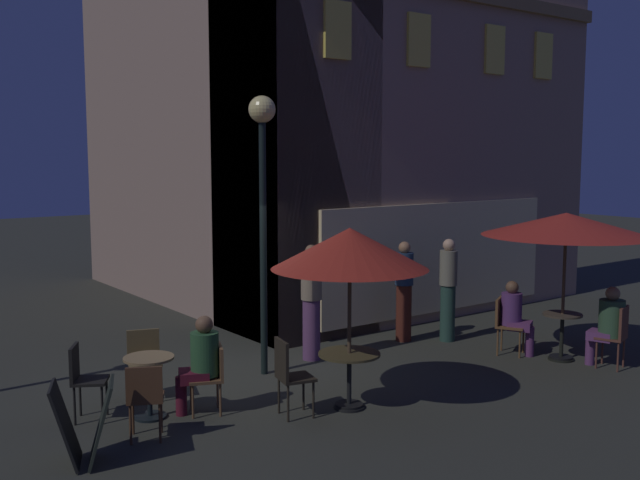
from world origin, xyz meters
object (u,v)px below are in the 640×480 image
object	(u,v)px
patio_umbrella_0	(350,249)
cafe_chair_3	(145,394)
cafe_chair_0	(289,371)
patron_seated_0	(608,321)
cafe_table_1	(562,329)
cafe_chair_5	(144,356)
cafe_chair_6	(83,374)
menu_sandwich_board	(83,423)
cafe_chair_4	(212,372)
cafe_chair_1	(617,332)
patron_standing_5	(448,289)
patron_seated_1	(515,313)
patron_seated_2	(201,358)
cafe_table_2	(149,377)
patron_standing_4	(404,291)
patio_umbrella_1	(566,225)
cafe_table_0	(349,366)
cafe_chair_2	(505,320)
street_lamp_near_corner	(263,165)
patron_standing_3	(311,302)

from	to	relation	value
patio_umbrella_0	cafe_chair_3	size ratio (longest dim) A/B	2.60
cafe_chair_0	patron_seated_0	distance (m)	5.22
cafe_table_1	patio_umbrella_0	distance (m)	4.39
cafe_chair_5	cafe_chair_6	bearing A→B (deg)	-49.98
menu_sandwich_board	cafe_chair_5	xyz separation A→B (m)	(1.39, 1.65, 0.11)
cafe_chair_4	patio_umbrella_0	bearing A→B (deg)	171.60
cafe_chair_1	patron_standing_5	size ratio (longest dim) A/B	0.54
patron_seated_1	patron_seated_2	distance (m)	5.37
cafe_table_2	patio_umbrella_0	distance (m)	2.93
cafe_chair_0	cafe_chair_3	size ratio (longest dim) A/B	1.10
patron_seated_2	patron_standing_4	bearing A→B (deg)	-142.82
cafe_table_1	patio_umbrella_1	size ratio (longest dim) A/B	0.29
cafe_table_2	patio_umbrella_1	distance (m)	6.65
cafe_chair_1	patron_seated_2	world-z (taller)	patron_seated_2
cafe_table_0	patio_umbrella_0	world-z (taller)	patio_umbrella_0
cafe_chair_2	patron_standing_4	size ratio (longest dim) A/B	0.53
cafe_chair_1	cafe_chair_3	xyz separation A→B (m)	(-6.87, 1.59, -0.03)
cafe_chair_5	cafe_chair_6	size ratio (longest dim) A/B	0.96
cafe_table_1	cafe_chair_2	bearing A→B (deg)	119.18
patron_seated_0	patron_seated_1	distance (m)	1.42
patio_umbrella_0	cafe_chair_0	world-z (taller)	patio_umbrella_0
street_lamp_near_corner	cafe_table_2	size ratio (longest dim) A/B	5.26
patron_seated_0	patron_standing_3	xyz separation A→B (m)	(-3.35, 3.05, 0.22)
cafe_table_2	patron_seated_2	world-z (taller)	patron_seated_2
patio_umbrella_0	cafe_chair_0	distance (m)	1.68
cafe_table_1	cafe_chair_0	xyz separation A→B (m)	(-4.89, 0.47, 0.10)
cafe_table_0	cafe_chair_3	world-z (taller)	cafe_chair_3
cafe_table_0	cafe_table_1	world-z (taller)	cafe_table_1
street_lamp_near_corner	cafe_chair_6	bearing A→B (deg)	-173.68
cafe_chair_5	patron_standing_4	world-z (taller)	patron_standing_4
menu_sandwich_board	cafe_chair_1	distance (m)	7.77
patron_seated_0	cafe_chair_0	bearing A→B (deg)	60.85
cafe_chair_2	patron_seated_0	xyz separation A→B (m)	(0.63, -1.44, 0.16)
cafe_chair_4	patron_seated_2	distance (m)	0.23
patio_umbrella_0	patron_standing_3	bearing A→B (deg)	65.95
cafe_chair_0	cafe_chair_2	bearing A→B (deg)	17.71
street_lamp_near_corner	cafe_chair_5	xyz separation A→B (m)	(-1.85, 0.05, -2.52)
patron_seated_0	patron_seated_2	xyz separation A→B (m)	(-5.90, 1.89, -0.01)
street_lamp_near_corner	cafe_chair_1	size ratio (longest dim) A/B	4.20
menu_sandwich_board	cafe_chair_6	xyz separation A→B (m)	(0.44, 1.28, 0.13)
menu_sandwich_board	cafe_chair_4	distance (m)	1.92
cafe_chair_6	cafe_chair_3	bearing A→B (deg)	-42.63
cafe_table_2	cafe_chair_1	world-z (taller)	cafe_chair_1
cafe_chair_3	menu_sandwich_board	bearing A→B (deg)	131.75
street_lamp_near_corner	patron_seated_2	bearing A→B (deg)	-148.16
cafe_chair_5	patron_seated_2	xyz separation A→B (m)	(0.32, -1.01, 0.15)
cafe_table_1	cafe_chair_0	world-z (taller)	cafe_chair_0
patron_seated_1	cafe_table_1	bearing A→B (deg)	-0.00
patron_seated_0	patron_standing_5	distance (m)	2.70
patron_standing_3	patio_umbrella_0	bearing A→B (deg)	-83.73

